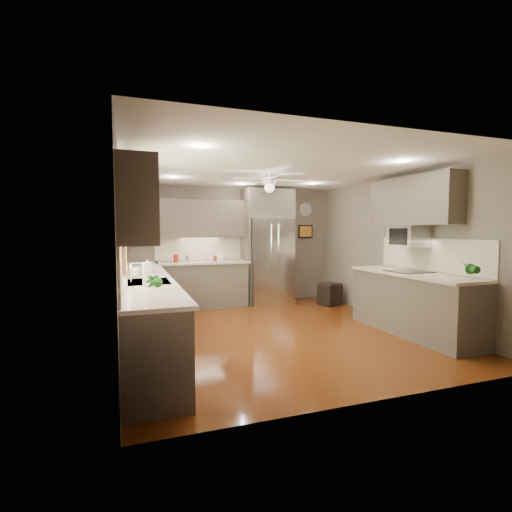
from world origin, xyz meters
TOP-DOWN VIEW (x-y plane):
  - floor at (0.00, 0.00)m, footprint 5.00×5.00m
  - ceiling at (0.00, 0.00)m, footprint 5.00×5.00m
  - wall_back at (0.00, 2.50)m, footprint 4.50×0.00m
  - wall_front at (0.00, -2.50)m, footprint 4.50×0.00m
  - wall_left at (-2.25, 0.00)m, footprint 0.00×5.00m
  - wall_right at (2.25, 0.00)m, footprint 0.00×5.00m
  - canister_a at (-1.26, 2.20)m, footprint 0.11×0.11m
  - canister_b at (-1.03, 2.24)m, footprint 0.09×0.09m
  - canister_c at (-0.74, 2.19)m, footprint 0.13×0.13m
  - canister_d at (-0.47, 2.19)m, footprint 0.09×0.09m
  - soap_bottle at (-2.08, -0.15)m, footprint 0.09×0.10m
  - potted_plant_left at (-1.94, -1.65)m, footprint 0.17×0.12m
  - potted_plant_right at (1.90, -1.79)m, footprint 0.20×0.17m
  - bowl at (-0.34, 2.22)m, footprint 0.25×0.25m
  - left_run at (-1.95, 0.15)m, footprint 0.65×4.70m
  - back_run at (-0.72, 2.20)m, footprint 1.85×0.65m
  - uppers at (-0.74, 0.71)m, footprint 4.50×4.70m
  - window at (-2.22, -0.50)m, footprint 0.05×1.12m
  - sink at (-1.93, -0.50)m, footprint 0.50×0.70m
  - refrigerator at (0.70, 2.16)m, footprint 1.06×0.75m
  - right_run at (1.93, -0.80)m, footprint 0.70×2.20m
  - microwave at (2.03, -0.55)m, footprint 0.43×0.55m
  - ceiling_fan at (-0.00, 0.30)m, footprint 1.18×1.18m
  - recessed_lights at (-0.04, 0.40)m, footprint 2.84×3.14m
  - wall_clock at (1.75, 2.48)m, footprint 0.30×0.03m
  - framed_print at (1.75, 2.48)m, footprint 0.36×0.03m
  - stool at (1.84, 1.49)m, footprint 0.46×0.46m
  - paper_towel at (-1.96, -0.99)m, footprint 0.12×0.12m

SIDE VIEW (x-z plane):
  - floor at x=0.00m, z-range 0.00..0.00m
  - stool at x=1.84m, z-range 0.01..0.47m
  - left_run at x=-1.95m, z-range -0.24..1.21m
  - back_run at x=-0.72m, z-range -0.24..1.21m
  - right_run at x=1.93m, z-range -0.24..1.21m
  - sink at x=-1.93m, z-range 0.75..1.07m
  - bowl at x=-0.34m, z-range 0.94..0.99m
  - canister_d at x=-0.47m, z-range 0.95..1.05m
  - canister_b at x=-1.03m, z-range 0.95..1.07m
  - canister_a at x=-1.26m, z-range 0.94..1.10m
  - canister_c at x=-0.74m, z-range 0.93..1.13m
  - soap_bottle at x=-2.08m, z-range 0.94..1.12m
  - paper_towel at x=-1.96m, z-range 0.93..1.23m
  - potted_plant_left at x=-1.94m, z-range 0.94..1.24m
  - potted_plant_right at x=1.90m, z-range 0.94..1.25m
  - refrigerator at x=0.70m, z-range -0.04..2.41m
  - wall_back at x=0.00m, z-range -1.00..3.50m
  - wall_front at x=0.00m, z-range -1.00..3.50m
  - wall_left at x=-2.25m, z-range -1.25..3.75m
  - wall_right at x=2.25m, z-range -1.25..3.75m
  - microwave at x=2.03m, z-range 1.31..1.65m
  - framed_print at x=1.75m, z-range 1.40..1.70m
  - window at x=-2.22m, z-range 1.09..2.01m
  - uppers at x=-0.74m, z-range 1.39..2.35m
  - wall_clock at x=1.75m, z-range 1.90..2.20m
  - ceiling_fan at x=0.00m, z-range 2.17..2.49m
  - recessed_lights at x=-0.04m, z-range 2.49..2.50m
  - ceiling at x=0.00m, z-range 2.50..2.50m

